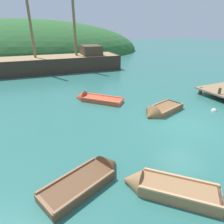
# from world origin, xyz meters

# --- Properties ---
(ground_plane) EXTENTS (120.00, 120.00, 0.00)m
(ground_plane) POSITION_xyz_m (0.00, 0.00, 0.00)
(ground_plane) COLOR #2D6B60
(shore_hill) EXTENTS (46.71, 24.55, 12.34)m
(shore_hill) POSITION_xyz_m (-6.97, 34.33, 0.00)
(shore_hill) COLOR #2D602D
(shore_hill) RESTS_ON ground
(sailing_ship) EXTENTS (17.05, 5.16, 12.02)m
(sailing_ship) POSITION_xyz_m (-3.18, 17.36, 0.63)
(sailing_ship) COLOR #38281E
(sailing_ship) RESTS_ON ground
(rowboat_outer_right) EXTENTS (3.35, 2.17, 1.08)m
(rowboat_outer_right) POSITION_xyz_m (-6.17, -1.70, 0.10)
(rowboat_outer_right) COLOR brown
(rowboat_outer_right) RESTS_ON ground
(rowboat_near_dock) EXTENTS (3.30, 3.43, 1.07)m
(rowboat_near_dock) POSITION_xyz_m (-3.17, 5.98, 0.08)
(rowboat_near_dock) COLOR #C64C2D
(rowboat_near_dock) RESTS_ON ground
(rowboat_center) EXTENTS (3.27, 2.04, 1.15)m
(rowboat_center) POSITION_xyz_m (-0.16, 2.06, 0.10)
(rowboat_center) COLOR brown
(rowboat_center) RESTS_ON ground
(rowboat_portside) EXTENTS (2.91, 2.89, 0.94)m
(rowboat_portside) POSITION_xyz_m (-4.10, -3.27, 0.14)
(rowboat_portside) COLOR #9E7047
(rowboat_portside) RESTS_ON ground
(buoy_white) EXTENTS (0.35, 0.35, 0.35)m
(buoy_white) POSITION_xyz_m (3.22, 0.83, 0.00)
(buoy_white) COLOR white
(buoy_white) RESTS_ON ground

